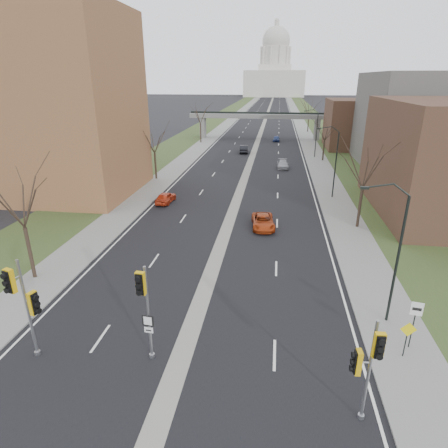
% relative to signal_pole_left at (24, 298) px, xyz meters
% --- Properties ---
extents(ground, '(700.00, 700.00, 0.00)m').
position_rel_signal_pole_left_xyz_m(ground, '(7.66, -0.01, -3.77)').
color(ground, black).
rests_on(ground, ground).
extents(road_surface, '(20.00, 600.00, 0.01)m').
position_rel_signal_pole_left_xyz_m(road_surface, '(7.66, 149.99, -3.77)').
color(road_surface, black).
rests_on(road_surface, ground).
extents(median_strip, '(1.20, 600.00, 0.02)m').
position_rel_signal_pole_left_xyz_m(median_strip, '(7.66, 149.99, -3.77)').
color(median_strip, gray).
rests_on(median_strip, ground).
extents(sidewalk_right, '(4.00, 600.00, 0.12)m').
position_rel_signal_pole_left_xyz_m(sidewalk_right, '(19.66, 149.99, -3.71)').
color(sidewalk_right, gray).
rests_on(sidewalk_right, ground).
extents(sidewalk_left, '(4.00, 600.00, 0.12)m').
position_rel_signal_pole_left_xyz_m(sidewalk_left, '(-4.34, 149.99, -3.71)').
color(sidewalk_left, gray).
rests_on(sidewalk_left, ground).
extents(grass_verge_right, '(8.00, 600.00, 0.10)m').
position_rel_signal_pole_left_xyz_m(grass_verge_right, '(25.66, 149.99, -3.72)').
color(grass_verge_right, '#273E1C').
rests_on(grass_verge_right, ground).
extents(grass_verge_left, '(8.00, 600.00, 0.10)m').
position_rel_signal_pole_left_xyz_m(grass_verge_left, '(-10.34, 149.99, -3.72)').
color(grass_verge_left, '#273E1C').
rests_on(grass_verge_left, ground).
extents(apartment_building, '(25.00, 16.00, 22.00)m').
position_rel_signal_pole_left_xyz_m(apartment_building, '(-18.34, 29.99, 7.23)').
color(apartment_building, olive).
rests_on(apartment_building, ground).
extents(commercial_block_mid, '(18.00, 22.00, 15.00)m').
position_rel_signal_pole_left_xyz_m(commercial_block_mid, '(35.66, 51.99, 3.73)').
color(commercial_block_mid, '#5F5D57').
rests_on(commercial_block_mid, ground).
extents(commercial_block_far, '(14.00, 14.00, 10.00)m').
position_rel_signal_pole_left_xyz_m(commercial_block_far, '(29.66, 69.99, 1.23)').
color(commercial_block_far, brown).
rests_on(commercial_block_far, ground).
extents(pedestrian_bridge, '(34.00, 3.00, 6.45)m').
position_rel_signal_pole_left_xyz_m(pedestrian_bridge, '(7.66, 79.99, 1.07)').
color(pedestrian_bridge, slate).
rests_on(pedestrian_bridge, ground).
extents(capitol, '(48.00, 42.00, 55.75)m').
position_rel_signal_pole_left_xyz_m(capitol, '(7.66, 319.99, 14.83)').
color(capitol, silver).
rests_on(capitol, ground).
extents(streetlight_near, '(2.61, 0.20, 8.70)m').
position_rel_signal_pole_left_xyz_m(streetlight_near, '(18.65, 5.99, 3.18)').
color(streetlight_near, black).
rests_on(streetlight_near, sidewalk_right).
extents(streetlight_mid, '(2.61, 0.20, 8.70)m').
position_rel_signal_pole_left_xyz_m(streetlight_mid, '(18.65, 31.99, 3.18)').
color(streetlight_mid, black).
rests_on(streetlight_mid, sidewalk_right).
extents(streetlight_far, '(2.61, 0.20, 8.70)m').
position_rel_signal_pole_left_xyz_m(streetlight_far, '(18.65, 57.99, 3.18)').
color(streetlight_far, black).
rests_on(streetlight_far, sidewalk_right).
extents(tree_left_a, '(7.20, 7.20, 9.40)m').
position_rel_signal_pole_left_xyz_m(tree_left_a, '(-5.34, 7.99, 2.86)').
color(tree_left_a, '#382B21').
rests_on(tree_left_a, sidewalk_left).
extents(tree_left_b, '(6.75, 6.75, 8.81)m').
position_rel_signal_pole_left_xyz_m(tree_left_b, '(-5.34, 37.99, 2.46)').
color(tree_left_b, '#382B21').
rests_on(tree_left_b, sidewalk_left).
extents(tree_left_c, '(7.65, 7.65, 9.99)m').
position_rel_signal_pole_left_xyz_m(tree_left_c, '(-5.34, 71.99, 3.27)').
color(tree_left_c, '#382B21').
rests_on(tree_left_c, sidewalk_left).
extents(tree_right_a, '(7.20, 7.20, 9.40)m').
position_rel_signal_pole_left_xyz_m(tree_right_a, '(20.66, 21.99, 2.86)').
color(tree_right_a, '#382B21').
rests_on(tree_right_a, sidewalk_right).
extents(tree_right_b, '(6.30, 6.30, 8.22)m').
position_rel_signal_pole_left_xyz_m(tree_right_b, '(20.66, 54.99, 2.05)').
color(tree_right_b, '#382B21').
rests_on(tree_right_b, sidewalk_right).
extents(tree_right_c, '(7.65, 7.65, 9.99)m').
position_rel_signal_pole_left_xyz_m(tree_right_c, '(20.66, 94.99, 3.27)').
color(tree_right_c, '#382B21').
rests_on(tree_right_c, sidewalk_right).
extents(signal_pole_left, '(1.25, 0.96, 5.76)m').
position_rel_signal_pole_left_xyz_m(signal_pole_left, '(0.00, 0.00, 0.00)').
color(signal_pole_left, gray).
rests_on(signal_pole_left, ground).
extents(signal_pole_median, '(0.64, 0.90, 5.50)m').
position_rel_signal_pole_left_xyz_m(signal_pole_median, '(6.08, 0.63, 0.06)').
color(signal_pole_median, gray).
rests_on(signal_pole_median, ground).
extents(signal_pole_right, '(0.96, 0.90, 5.16)m').
position_rel_signal_pole_left_xyz_m(signal_pole_right, '(16.32, -1.75, -0.40)').
color(signal_pole_right, gray).
rests_on(signal_pole_right, ground).
extents(speed_limit_sign, '(0.62, 0.13, 2.89)m').
position_rel_signal_pole_left_xyz_m(speed_limit_sign, '(20.02, 3.56, -1.66)').
color(speed_limit_sign, black).
rests_on(speed_limit_sign, sidewalk_right).
extents(warning_sign, '(0.85, 0.07, 2.16)m').
position_rel_signal_pole_left_xyz_m(warning_sign, '(19.48, 2.74, -2.25)').
color(warning_sign, black).
rests_on(warning_sign, sidewalk_right).
extents(car_left_near, '(1.85, 4.03, 1.34)m').
position_rel_signal_pole_left_xyz_m(car_left_near, '(-0.74, 27.14, -3.10)').
color(car_left_near, red).
rests_on(car_left_near, ground).
extents(car_left_far, '(1.99, 4.64, 1.49)m').
position_rel_signal_pole_left_xyz_m(car_left_far, '(5.66, 61.15, -3.03)').
color(car_left_far, black).
rests_on(car_left_far, ground).
extents(car_right_near, '(2.65, 4.86, 1.29)m').
position_rel_signal_pole_left_xyz_m(car_right_near, '(11.24, 20.68, -3.12)').
color(car_right_near, '#A43611').
rests_on(car_right_near, ground).
extents(car_right_mid, '(1.88, 4.43, 1.27)m').
position_rel_signal_pole_left_xyz_m(car_right_mid, '(13.39, 48.05, -3.13)').
color(car_right_mid, gray).
rests_on(car_right_mid, ground).
extents(car_right_far, '(1.70, 3.86, 1.29)m').
position_rel_signal_pole_left_xyz_m(car_right_far, '(12.08, 76.81, -3.12)').
color(car_right_far, navy).
rests_on(car_right_far, ground).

